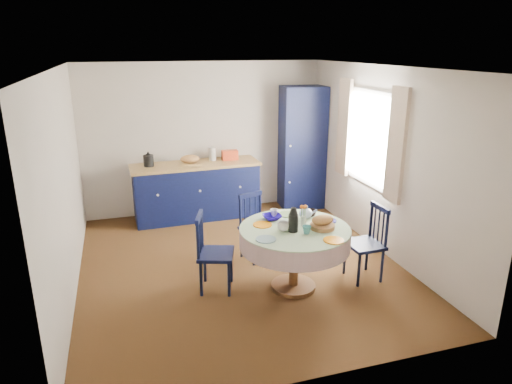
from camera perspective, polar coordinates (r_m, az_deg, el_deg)
floor at (r=6.05m, az=-2.02°, el=-9.10°), size 4.50×4.50×0.00m
ceiling at (r=5.39m, az=-2.32°, el=15.30°), size 4.50×4.50×0.00m
wall_back at (r=7.73m, az=-6.46°, el=6.66°), size 4.00×0.02×2.50m
wall_left at (r=5.46m, az=-22.90°, el=0.57°), size 0.02×4.50×2.50m
wall_right at (r=6.38m, az=15.52°, el=3.71°), size 0.02×4.50×2.50m
window at (r=6.55m, az=13.99°, el=6.65°), size 0.10×1.74×1.45m
kitchen_counter at (r=7.55m, az=-7.46°, el=0.27°), size 2.08×0.70×1.16m
pantry_cabinet at (r=7.94m, az=5.78°, el=5.50°), size 0.78×0.59×2.10m
dining_table at (r=5.26m, az=4.93°, el=-5.72°), size 1.27×1.27×1.05m
chair_left at (r=5.32m, az=-5.47°, el=-7.47°), size 0.51×0.52×0.93m
chair_far at (r=6.08m, az=-0.03°, el=-4.31°), size 0.49×0.48×0.88m
chair_right at (r=5.71m, az=13.76°, el=-6.12°), size 0.41×0.43×0.93m
mug_a at (r=5.10m, az=3.44°, el=-4.31°), size 0.13×0.13×0.10m
mug_b at (r=5.05m, az=6.35°, el=-4.72°), size 0.10×0.10×0.09m
mug_c at (r=5.56m, az=6.92°, el=-2.60°), size 0.11×0.11×0.09m
mug_d at (r=5.52m, az=2.27°, el=-2.62°), size 0.10×0.10×0.09m
cobalt_bowl at (r=5.43m, az=2.01°, el=-3.16°), size 0.22×0.22×0.06m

